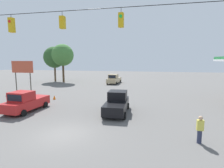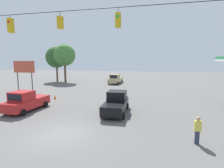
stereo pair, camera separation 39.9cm
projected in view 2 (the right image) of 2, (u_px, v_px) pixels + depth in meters
name	position (u px, v px, depth m)	size (l,w,h in m)	color
ground_plane	(62.00, 134.00, 12.47)	(140.00, 140.00, 0.00)	#605E5B
overhead_signal_span	(61.00, 55.00, 12.13)	(21.47, 0.38, 8.92)	#4C473D
pickup_truck_red_parked_shoulder	(26.00, 102.00, 18.04)	(2.49, 5.12, 2.12)	red
pickup_truck_black_crossing_near	(116.00, 103.00, 17.37)	(2.30, 5.15, 2.12)	black
pickup_truck_tan_withflow_deep	(115.00, 79.00, 39.01)	(2.59, 5.56, 2.12)	tan
traffic_cone_nearest	(16.00, 111.00, 16.96)	(0.37, 0.37, 0.56)	orange
traffic_cone_second	(38.00, 103.00, 20.11)	(0.37, 0.37, 0.56)	orange
traffic_cone_third	(55.00, 97.00, 23.49)	(0.37, 0.37, 0.56)	orange
roadside_billboard	(24.00, 69.00, 28.66)	(3.90, 0.16, 5.08)	#4C473D
pedestrian	(197.00, 130.00, 10.87)	(0.40, 0.28, 1.77)	#2D334C
tree_horizon_left	(65.00, 55.00, 40.82)	(5.05, 5.05, 8.90)	#4C3823
tree_horizon_right	(56.00, 57.00, 42.64)	(5.13, 5.13, 8.45)	brown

